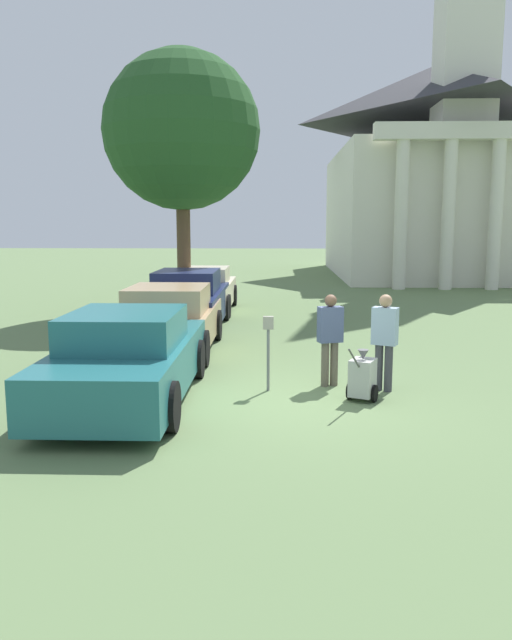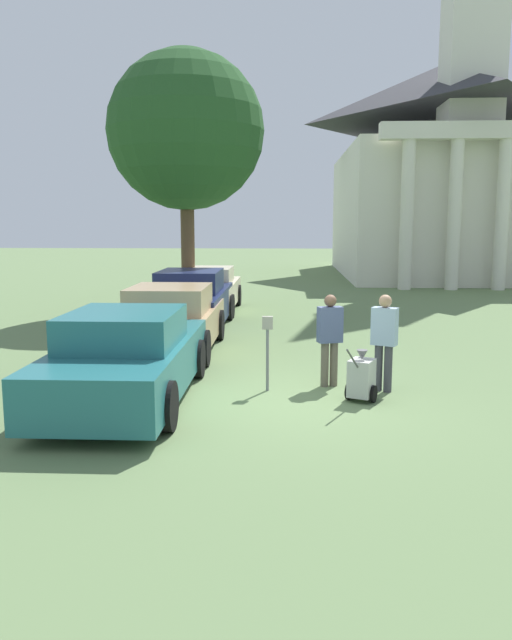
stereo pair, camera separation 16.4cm
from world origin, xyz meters
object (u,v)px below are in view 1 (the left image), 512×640
(parked_car_tan, at_px, (169,321))
(parking_meter, at_px, (268,339))
(church, at_px, (432,165))
(parked_car_cream, at_px, (204,291))
(person_worker, at_px, (330,335))
(parked_car_teal, at_px, (128,359))
(equipment_cart, at_px, (362,377))
(parked_car_navy, at_px, (188,302))
(person_supervisor, at_px, (385,337))

(parked_car_tan, relative_size, parking_meter, 3.59)
(parking_meter, height_order, church, church)
(parked_car_cream, bearing_deg, person_worker, -70.40)
(parked_car_cream, relative_size, church, 0.20)
(parked_car_teal, distance_m, person_worker, 3.50)
(person_worker, xyz_separation_m, equipment_cart, (0.46, -0.91, -0.54))
(parked_car_teal, xyz_separation_m, parked_car_tan, (0.00, 3.88, -0.00))
(parked_car_navy, distance_m, parked_car_cream, 3.50)
(parked_car_tan, relative_size, parked_car_navy, 0.93)
(person_worker, relative_size, person_supervisor, 0.98)
(parked_car_tan, distance_m, person_supervisor, 5.26)
(parking_meter, bearing_deg, person_supervisor, 1.69)
(parked_car_cream, distance_m, equipment_cart, 10.91)
(person_worker, bearing_deg, person_supervisor, 144.84)
(parked_car_tan, height_order, parking_meter, parked_car_tan)
(parked_car_tan, bearing_deg, parked_car_navy, 89.94)
(parked_car_teal, distance_m, parked_car_cream, 10.38)
(equipment_cart, bearing_deg, parking_meter, -175.43)
(parking_meter, relative_size, person_supervisor, 0.78)
(person_worker, distance_m, equipment_cart, 1.15)
(parking_meter, bearing_deg, parked_car_cream, 103.07)
(person_supervisor, bearing_deg, equipment_cart, 79.75)
(parked_car_cream, height_order, equipment_cart, parked_car_cream)
(parked_car_cream, xyz_separation_m, parking_meter, (2.25, -9.68, 0.23))
(parked_car_teal, relative_size, equipment_cart, 4.92)
(parked_car_navy, bearing_deg, parked_car_tan, -90.06)
(person_worker, bearing_deg, equipment_cart, 100.02)
(parked_car_tan, bearing_deg, parked_car_cream, 89.94)
(parked_car_teal, xyz_separation_m, church, (10.68, 24.95, 5.24))
(equipment_cart, bearing_deg, parked_car_tan, 159.69)
(parked_car_tan, relative_size, church, 0.20)
(parking_meter, height_order, equipment_cart, parking_meter)
(parking_meter, bearing_deg, parked_car_navy, 109.97)
(parked_car_teal, bearing_deg, person_worker, 17.61)
(person_worker, xyz_separation_m, church, (7.35, 23.89, 5.01))
(parked_car_navy, distance_m, equipment_cart, 7.73)
(parked_car_teal, height_order, church, church)
(parking_meter, relative_size, church, 0.06)
(equipment_cart, relative_size, church, 0.04)
(parked_car_navy, relative_size, parking_meter, 3.88)
(parked_car_cream, bearing_deg, church, 53.69)
(person_worker, distance_m, person_supervisor, 0.95)
(parked_car_teal, relative_size, parked_car_cream, 1.05)
(parked_car_teal, relative_size, person_worker, 3.00)
(parked_car_cream, relative_size, person_worker, 2.85)
(equipment_cart, bearing_deg, parked_car_cream, 134.54)
(parked_car_tan, distance_m, parked_car_navy, 3.01)
(person_supervisor, bearing_deg, parked_car_tan, -10.64)
(parked_car_tan, distance_m, church, 24.20)
(church, bearing_deg, person_worker, -107.11)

